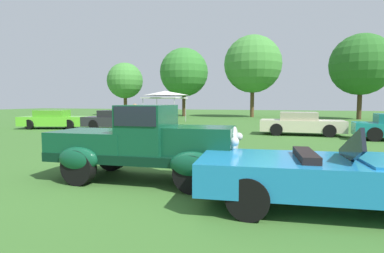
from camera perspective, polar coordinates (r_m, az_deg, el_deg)
ground_plane at (r=7.31m, az=-8.96°, el=-9.45°), size 120.00×120.00×0.00m
feature_pickup_truck at (r=6.96m, az=-8.77°, el=-2.92°), size 4.34×2.03×1.70m
neighbor_convertible at (r=5.62m, az=25.97°, el=-8.11°), size 4.64×2.18×1.40m
show_car_lime at (r=22.17m, az=-24.29°, el=1.20°), size 4.59×2.86×1.22m
show_car_charcoal at (r=20.25m, az=-13.55°, el=1.19°), size 4.68×2.12×1.22m
show_car_cream at (r=17.31m, az=19.62°, el=0.49°), size 4.28×1.79×1.22m
spectator_near_truck at (r=13.96m, az=-10.54°, el=1.03°), size 0.46×0.39×1.69m
canopy_tent_left_field at (r=26.72m, az=-5.08°, el=6.02°), size 3.14×3.14×2.71m
treeline_far_left at (r=40.70m, az=-12.38°, el=8.33°), size 4.57×4.57×6.76m
treeline_mid_left at (r=37.62m, az=-1.52°, el=10.03°), size 5.83×5.83×8.23m
treeline_center at (r=36.28m, az=11.25°, el=11.31°), size 6.53×6.53×9.32m
treeline_mid_right at (r=35.20m, az=28.98°, el=10.05°), size 6.04×6.04×8.47m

